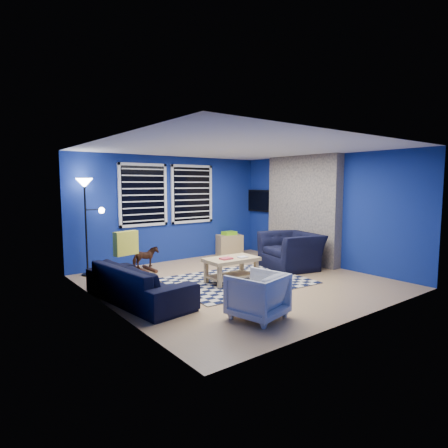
% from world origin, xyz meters
% --- Properties ---
extents(floor, '(5.00, 5.00, 0.00)m').
position_xyz_m(floor, '(0.00, 0.00, 0.00)').
color(floor, tan).
rests_on(floor, ground).
extents(ceiling, '(5.00, 5.00, 0.00)m').
position_xyz_m(ceiling, '(0.00, 0.00, 2.50)').
color(ceiling, white).
rests_on(ceiling, wall_back).
extents(wall_back, '(5.00, 0.00, 5.00)m').
position_xyz_m(wall_back, '(0.00, 2.50, 1.25)').
color(wall_back, navy).
rests_on(wall_back, floor).
extents(wall_left, '(0.00, 5.00, 5.00)m').
position_xyz_m(wall_left, '(-2.50, 0.00, 1.25)').
color(wall_left, navy).
rests_on(wall_left, floor).
extents(wall_right, '(0.00, 5.00, 5.00)m').
position_xyz_m(wall_right, '(2.50, 0.00, 1.25)').
color(wall_right, navy).
rests_on(wall_right, floor).
extents(fireplace, '(0.65, 2.00, 2.50)m').
position_xyz_m(fireplace, '(2.36, 0.50, 1.20)').
color(fireplace, gray).
rests_on(fireplace, floor).
extents(window_left, '(1.17, 0.06, 1.42)m').
position_xyz_m(window_left, '(-0.75, 2.46, 1.60)').
color(window_left, black).
rests_on(window_left, wall_back).
extents(window_right, '(1.17, 0.06, 1.42)m').
position_xyz_m(window_right, '(0.55, 2.46, 1.60)').
color(window_right, black).
rests_on(window_right, wall_back).
extents(tv, '(0.07, 1.00, 0.58)m').
position_xyz_m(tv, '(2.45, 2.00, 1.40)').
color(tv, black).
rests_on(tv, wall_right).
extents(rug, '(2.64, 2.18, 0.02)m').
position_xyz_m(rug, '(0.01, 0.04, 0.01)').
color(rug, black).
rests_on(rug, floor).
extents(sofa, '(2.13, 1.04, 0.60)m').
position_xyz_m(sofa, '(-2.01, 0.04, 0.30)').
color(sofa, black).
rests_on(sofa, floor).
extents(armchair_big, '(1.40, 1.28, 0.78)m').
position_xyz_m(armchair_big, '(1.64, 0.18, 0.39)').
color(armchair_big, black).
rests_on(armchair_big, floor).
extents(armchair_bent, '(0.83, 0.84, 0.64)m').
position_xyz_m(armchair_bent, '(-1.02, -1.64, 0.32)').
color(armchair_bent, gray).
rests_on(armchair_bent, floor).
extents(rocking_horse, '(0.27, 0.54, 0.45)m').
position_xyz_m(rocking_horse, '(-1.01, 1.89, 0.29)').
color(rocking_horse, '#472C17').
rests_on(rocking_horse, floor).
extents(coffee_table, '(1.01, 0.61, 0.49)m').
position_xyz_m(coffee_table, '(-0.15, 0.04, 0.34)').
color(coffee_table, tan).
rests_on(coffee_table, rug).
extents(cabinet, '(0.71, 0.56, 0.62)m').
position_xyz_m(cabinet, '(1.55, 2.25, 0.27)').
color(cabinet, tan).
rests_on(cabinet, floor).
extents(floor_lamp, '(0.53, 0.33, 1.96)m').
position_xyz_m(floor_lamp, '(-2.09, 2.25, 1.60)').
color(floor_lamp, black).
rests_on(floor_lamp, floor).
extents(throw_pillow, '(0.46, 0.23, 0.42)m').
position_xyz_m(throw_pillow, '(-1.86, 0.87, 0.81)').
color(throw_pillow, yellow).
rests_on(throw_pillow, sofa).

